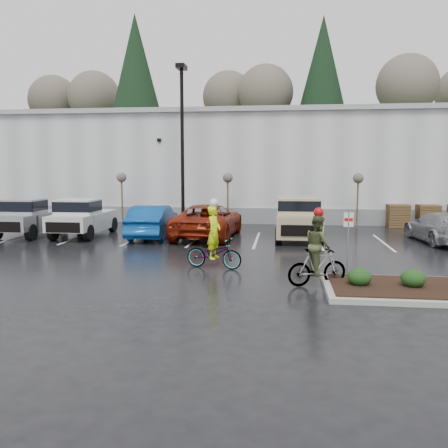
# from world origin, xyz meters

# --- Properties ---
(ground) EXTENTS (120.00, 120.00, 0.00)m
(ground) POSITION_xyz_m (0.00, 0.00, 0.00)
(ground) COLOR black
(ground) RESTS_ON ground
(warehouse) EXTENTS (60.50, 15.50, 7.20)m
(warehouse) POSITION_xyz_m (0.00, 21.99, 3.65)
(warehouse) COLOR silver
(warehouse) RESTS_ON ground
(wooded_ridge) EXTENTS (80.00, 25.00, 6.00)m
(wooded_ridge) POSITION_xyz_m (0.00, 45.00, 3.00)
(wooded_ridge) COLOR #24421B
(wooded_ridge) RESTS_ON ground
(lamppost) EXTENTS (0.50, 1.00, 9.22)m
(lamppost) POSITION_xyz_m (-4.00, 12.00, 5.69)
(lamppost) COLOR black
(lamppost) RESTS_ON ground
(sapling_west) EXTENTS (0.60, 0.60, 3.20)m
(sapling_west) POSITION_xyz_m (-8.00, 13.00, 2.73)
(sapling_west) COLOR #452B1B
(sapling_west) RESTS_ON ground
(sapling_mid) EXTENTS (0.60, 0.60, 3.20)m
(sapling_mid) POSITION_xyz_m (-1.50, 13.00, 2.73)
(sapling_mid) COLOR #452B1B
(sapling_mid) RESTS_ON ground
(sapling_east) EXTENTS (0.60, 0.60, 3.20)m
(sapling_east) POSITION_xyz_m (6.00, 13.00, 2.73)
(sapling_east) COLOR #452B1B
(sapling_east) RESTS_ON ground
(pallet_stack_a) EXTENTS (1.20, 1.20, 1.35)m
(pallet_stack_a) POSITION_xyz_m (8.50, 14.00, 0.68)
(pallet_stack_a) COLOR #452B1B
(pallet_stack_a) RESTS_ON ground
(pallet_stack_b) EXTENTS (1.20, 1.20, 1.35)m
(pallet_stack_b) POSITION_xyz_m (10.20, 14.00, 0.68)
(pallet_stack_b) COLOR #452B1B
(pallet_stack_b) RESTS_ON ground
(shrub_a) EXTENTS (0.70, 0.70, 0.52)m
(shrub_a) POSITION_xyz_m (4.00, -1.00, 0.41)
(shrub_a) COLOR #183612
(shrub_a) RESTS_ON curb_island
(shrub_b) EXTENTS (0.70, 0.70, 0.52)m
(shrub_b) POSITION_xyz_m (5.50, -1.00, 0.41)
(shrub_b) COLOR #183612
(shrub_b) RESTS_ON curb_island
(fire_lane_sign) EXTENTS (0.30, 0.05, 2.20)m
(fire_lane_sign) POSITION_xyz_m (3.80, 0.20, 1.41)
(fire_lane_sign) COLOR gray
(fire_lane_sign) RESTS_ON ground
(pickup_silver) EXTENTS (2.10, 5.20, 1.96)m
(pickup_silver) POSITION_xyz_m (-11.28, 8.36, 0.98)
(pickup_silver) COLOR #A4A5AC
(pickup_silver) RESTS_ON ground
(pickup_white) EXTENTS (2.10, 5.20, 1.96)m
(pickup_white) POSITION_xyz_m (-8.43, 8.52, 0.98)
(pickup_white) COLOR beige
(pickup_white) RESTS_ON ground
(car_blue) EXTENTS (1.98, 5.06, 1.64)m
(car_blue) POSITION_xyz_m (-4.77, 8.32, 0.82)
(car_blue) COLOR #0D4696
(car_blue) RESTS_ON ground
(car_red) EXTENTS (3.18, 6.22, 1.68)m
(car_red) POSITION_xyz_m (-2.01, 8.68, 0.84)
(car_red) COLOR maroon
(car_red) RESTS_ON ground
(suv_tan) EXTENTS (2.20, 5.10, 2.06)m
(suv_tan) POSITION_xyz_m (2.53, 8.72, 1.03)
(suv_tan) COLOR tan
(suv_tan) RESTS_ON ground
(car_far_silver) EXTENTS (2.55, 5.15, 1.44)m
(car_far_silver) POSITION_xyz_m (9.14, 8.36, 0.72)
(car_far_silver) COLOR #95979B
(car_far_silver) RESTS_ON ground
(cyclist_hivis) EXTENTS (2.15, 1.15, 2.48)m
(cyclist_hivis) POSITION_xyz_m (-0.65, 1.50, 0.76)
(cyclist_hivis) COLOR #3F3F44
(cyclist_hivis) RESTS_ON ground
(cyclist_olive) EXTENTS (1.91, 1.18, 2.39)m
(cyclist_olive) POSITION_xyz_m (2.82, -0.54, 0.87)
(cyclist_olive) COLOR #3F3F44
(cyclist_olive) RESTS_ON ground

